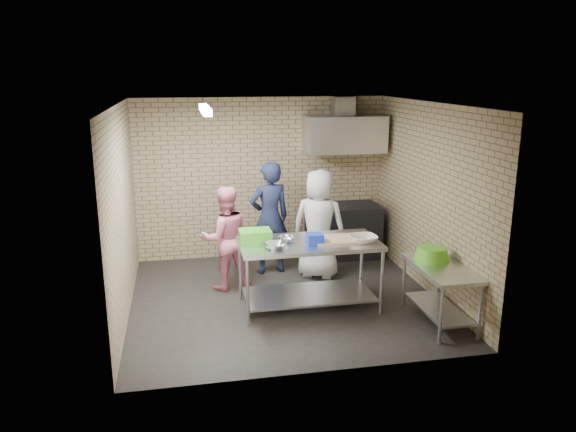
% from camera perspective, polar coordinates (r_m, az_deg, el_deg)
% --- Properties ---
extents(floor, '(4.20, 4.20, 0.00)m').
position_cam_1_polar(floor, '(7.90, -0.44, -8.50)').
color(floor, black).
rests_on(floor, ground).
extents(ceiling, '(4.20, 4.20, 0.00)m').
position_cam_1_polar(ceiling, '(7.27, -0.48, 11.46)').
color(ceiling, black).
rests_on(ceiling, ground).
extents(back_wall, '(4.20, 0.06, 2.70)m').
position_cam_1_polar(back_wall, '(9.39, -2.73, 3.89)').
color(back_wall, tan).
rests_on(back_wall, ground).
extents(front_wall, '(4.20, 0.06, 2.70)m').
position_cam_1_polar(front_wall, '(5.59, 3.37, -3.70)').
color(front_wall, tan).
rests_on(front_wall, ground).
extents(left_wall, '(0.06, 4.00, 2.70)m').
position_cam_1_polar(left_wall, '(7.38, -16.69, 0.27)').
color(left_wall, tan).
rests_on(left_wall, ground).
extents(right_wall, '(0.06, 4.00, 2.70)m').
position_cam_1_polar(right_wall, '(8.11, 14.29, 1.71)').
color(right_wall, tan).
rests_on(right_wall, ground).
extents(prep_table, '(1.86, 0.93, 0.93)m').
position_cam_1_polar(prep_table, '(7.48, 2.15, -6.04)').
color(prep_table, silver).
rests_on(prep_table, floor).
extents(side_counter, '(0.60, 1.20, 0.75)m').
position_cam_1_polar(side_counter, '(7.33, 15.32, -7.76)').
color(side_counter, silver).
rests_on(side_counter, floor).
extents(stove, '(1.20, 0.70, 0.90)m').
position_cam_1_polar(stove, '(9.56, 5.68, -1.52)').
color(stove, black).
rests_on(stove, floor).
extents(range_hood, '(1.30, 0.60, 0.60)m').
position_cam_1_polar(range_hood, '(9.29, 5.85, 8.39)').
color(range_hood, silver).
rests_on(range_hood, back_wall).
extents(hood_duct, '(0.35, 0.30, 0.30)m').
position_cam_1_polar(hood_duct, '(9.39, 5.65, 11.22)').
color(hood_duct, '#A5A8AD').
rests_on(hood_duct, back_wall).
extents(wall_shelf, '(0.80, 0.20, 0.04)m').
position_cam_1_polar(wall_shelf, '(9.58, 7.22, 7.46)').
color(wall_shelf, '#3F2B19').
rests_on(wall_shelf, back_wall).
extents(fluorescent_fixture, '(0.10, 1.25, 0.08)m').
position_cam_1_polar(fluorescent_fixture, '(7.15, -8.52, 10.77)').
color(fluorescent_fixture, white).
rests_on(fluorescent_fixture, ceiling).
extents(green_crate, '(0.41, 0.31, 0.16)m').
position_cam_1_polar(green_crate, '(7.29, -3.40, -2.07)').
color(green_crate, green).
rests_on(green_crate, prep_table).
extents(blue_tub, '(0.21, 0.21, 0.13)m').
position_cam_1_polar(blue_tub, '(7.22, 2.75, -2.35)').
color(blue_tub, '#1731B3').
rests_on(blue_tub, prep_table).
extents(cutting_board, '(0.57, 0.43, 0.03)m').
position_cam_1_polar(cutting_board, '(7.39, 4.86, -2.41)').
color(cutting_board, '#D6BB7B').
rests_on(cutting_board, prep_table).
extents(mixing_bowl_a, '(0.31, 0.31, 0.07)m').
position_cam_1_polar(mixing_bowl_a, '(7.03, -1.42, -3.09)').
color(mixing_bowl_a, '#ACB0B3').
rests_on(mixing_bowl_a, prep_table).
extents(mixing_bowl_b, '(0.24, 0.24, 0.07)m').
position_cam_1_polar(mixing_bowl_b, '(7.30, -0.20, -2.41)').
color(mixing_bowl_b, silver).
rests_on(mixing_bowl_b, prep_table).
extents(ceramic_bowl, '(0.38, 0.38, 0.09)m').
position_cam_1_polar(ceramic_bowl, '(7.36, 7.77, -2.33)').
color(ceramic_bowl, beige).
rests_on(ceramic_bowl, prep_table).
extents(green_basin, '(0.46, 0.46, 0.17)m').
position_cam_1_polar(green_basin, '(7.38, 14.57, -3.76)').
color(green_basin, '#59C626').
rests_on(green_basin, side_counter).
extents(bottle_red, '(0.07, 0.07, 0.18)m').
position_cam_1_polar(bottle_red, '(9.49, 5.79, 8.10)').
color(bottle_red, '#B22619').
rests_on(bottle_red, wall_shelf).
extents(bottle_green, '(0.06, 0.06, 0.15)m').
position_cam_1_polar(bottle_green, '(9.61, 8.10, 8.02)').
color(bottle_green, green).
rests_on(bottle_green, wall_shelf).
extents(man_navy, '(0.72, 0.55, 1.78)m').
position_cam_1_polar(man_navy, '(8.64, -1.91, -0.21)').
color(man_navy, black).
rests_on(man_navy, floor).
extents(woman_pink, '(0.82, 0.69, 1.53)m').
position_cam_1_polar(woman_pink, '(8.09, -6.45, -2.27)').
color(woman_pink, pink).
rests_on(woman_pink, floor).
extents(woman_white, '(0.98, 0.85, 1.69)m').
position_cam_1_polar(woman_white, '(8.48, 3.19, -0.82)').
color(woman_white, white).
rests_on(woman_white, floor).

